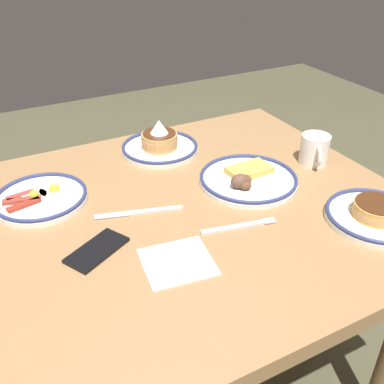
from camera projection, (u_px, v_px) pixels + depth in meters
The scene contains 10 objects.
dining_table at pixel (183, 237), 1.21m from camera, with size 1.18×0.99×0.75m.
plate_near_main at pixel (248, 179), 1.26m from camera, with size 0.28×0.28×0.05m.
plate_center_pancakes at pixel (160, 144), 1.42m from camera, with size 0.25×0.25×0.11m.
plate_far_companion at pixel (41, 198), 1.18m from camera, with size 0.24×0.24×0.04m.
plate_far_side at pixel (375, 215), 1.10m from camera, with size 0.24×0.24×0.05m.
coffee_mug at pixel (315, 149), 1.35m from camera, with size 0.09×0.11×0.09m.
cell_phone at pixel (97, 250), 1.00m from camera, with size 0.14×0.07×0.01m, color black.
paper_napkin at pixel (177, 262), 0.97m from camera, with size 0.15×0.14×0.00m, color white.
fork_near at pixel (239, 226), 1.08m from camera, with size 0.19×0.06×0.01m.
butter_knife at pixel (139, 212), 1.14m from camera, with size 0.22×0.08×0.01m.
Camera 1 is at (0.43, 0.86, 1.40)m, focal length 41.65 mm.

